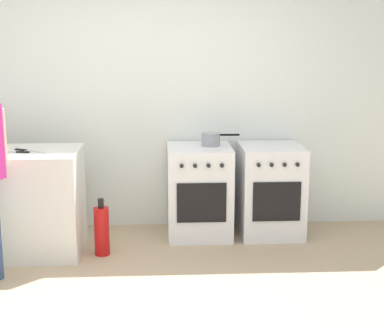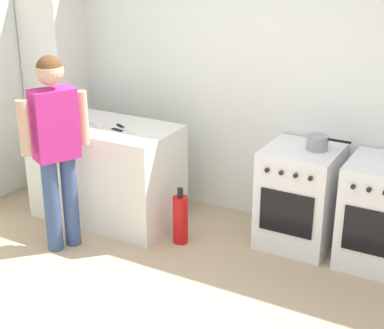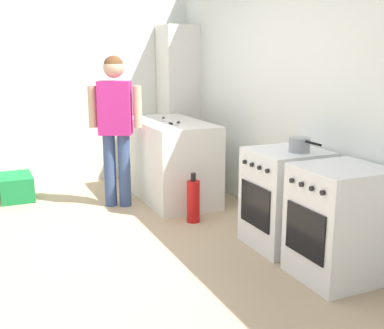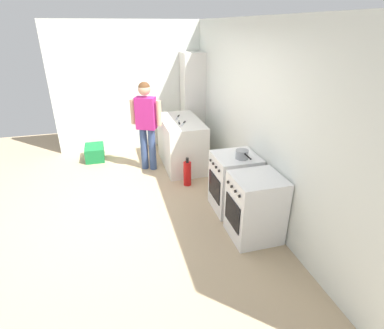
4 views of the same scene
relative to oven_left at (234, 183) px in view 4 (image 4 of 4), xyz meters
name	(u,v)px [view 4 (image 4 of 4)]	position (x,y,z in m)	size (l,w,h in m)	color
ground_plane	(124,210)	(-0.35, -1.58, -0.43)	(8.00, 8.00, 0.00)	tan
back_wall	(252,115)	(-0.35, 0.37, 0.87)	(6.00, 0.10, 2.60)	silver
side_wall_left	(130,88)	(-2.95, -1.18, 0.87)	(0.10, 3.10, 2.60)	silver
counter_unit	(181,143)	(-1.70, -0.38, 0.02)	(1.30, 0.70, 0.90)	silver
oven_left	(234,183)	(0.00, 0.00, 0.00)	(0.59, 0.62, 0.85)	white
oven_right	(255,207)	(0.67, 0.00, 0.00)	(0.57, 0.62, 0.85)	white
pot	(242,154)	(0.11, 0.04, 0.48)	(0.35, 0.17, 0.12)	gray
knife_chef	(183,124)	(-1.47, -0.40, 0.48)	(0.29, 0.17, 0.01)	silver
knife_utility	(179,122)	(-1.56, -0.45, 0.48)	(0.25, 0.07, 0.01)	silver
knife_carving	(178,117)	(-1.87, -0.40, 0.48)	(0.32, 0.15, 0.01)	silver
person	(146,119)	(-1.69, -1.02, 0.54)	(0.33, 0.52, 1.62)	#384C7A
fire_extinguisher	(187,173)	(-0.87, -0.48, -0.21)	(0.13, 0.13, 0.50)	red
recycling_crate_lower	(95,153)	(-2.42, -2.02, -0.29)	(0.52, 0.36, 0.28)	#197238
larder_cabinet	(192,102)	(-2.65, 0.10, 0.57)	(0.48, 0.44, 2.00)	silver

